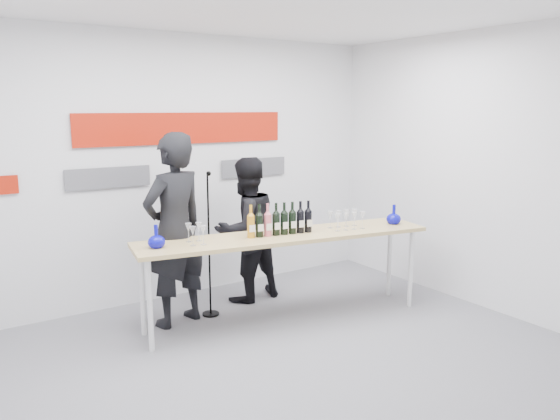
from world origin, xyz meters
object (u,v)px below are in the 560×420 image
(presenter_left, at_px, (175,230))
(mic_stand, at_px, (210,272))
(tasting_table, at_px, (285,241))
(presenter_right, at_px, (246,230))

(presenter_left, distance_m, mic_stand, 0.63)
(tasting_table, height_order, presenter_left, presenter_left)
(presenter_left, xyz_separation_m, mic_stand, (0.38, -0.00, -0.50))
(presenter_left, bearing_deg, tasting_table, 134.69)
(tasting_table, bearing_deg, mic_stand, 147.53)
(tasting_table, height_order, mic_stand, mic_stand)
(presenter_left, relative_size, mic_stand, 1.26)
(presenter_left, bearing_deg, presenter_right, 177.18)
(presenter_left, distance_m, presenter_right, 0.99)
(presenter_right, relative_size, mic_stand, 1.06)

